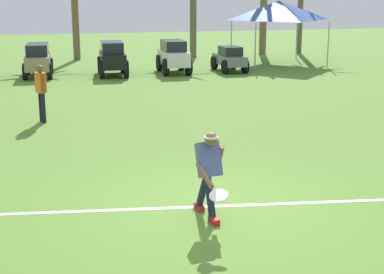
# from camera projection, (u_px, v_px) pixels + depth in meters

# --- Properties ---
(ground_plane) EXTENTS (80.00, 80.00, 0.00)m
(ground_plane) POSITION_uv_depth(u_px,v_px,m) (215.00, 208.00, 9.78)
(ground_plane) COLOR #5C8C32
(field_line_paint) EXTENTS (20.31, 2.91, 0.01)m
(field_line_paint) POSITION_uv_depth(u_px,v_px,m) (214.00, 206.00, 9.83)
(field_line_paint) COLOR white
(field_line_paint) RESTS_ON ground_plane
(frisbee_thrower) EXTENTS (0.47, 1.11, 1.43)m
(frisbee_thrower) POSITION_uv_depth(u_px,v_px,m) (208.00, 170.00, 9.13)
(frisbee_thrower) COLOR #191E38
(frisbee_thrower) RESTS_ON ground_plane
(frisbee_in_flight) EXTENTS (0.37, 0.37, 0.12)m
(frisbee_in_flight) POSITION_uv_depth(u_px,v_px,m) (219.00, 195.00, 8.32)
(frisbee_in_flight) COLOR white
(teammate_near_sideline) EXTENTS (0.31, 0.48, 1.56)m
(teammate_near_sideline) POSITION_uv_depth(u_px,v_px,m) (41.00, 88.00, 15.80)
(teammate_near_sideline) COLOR black
(teammate_near_sideline) RESTS_ON ground_plane
(parked_car_slot_b) EXTENTS (1.23, 2.44, 1.34)m
(parked_car_slot_b) POSITION_uv_depth(u_px,v_px,m) (38.00, 59.00, 24.17)
(parked_car_slot_b) COLOR #998466
(parked_car_slot_b) RESTS_ON ground_plane
(parked_car_slot_c) EXTENTS (1.25, 2.39, 1.40)m
(parked_car_slot_c) POSITION_uv_depth(u_px,v_px,m) (112.00, 58.00, 24.46)
(parked_car_slot_c) COLOR black
(parked_car_slot_c) RESTS_ON ground_plane
(parked_car_slot_d) EXTENTS (1.18, 2.36, 1.40)m
(parked_car_slot_d) POSITION_uv_depth(u_px,v_px,m) (173.00, 56.00, 25.14)
(parked_car_slot_d) COLOR silver
(parked_car_slot_d) RESTS_ON ground_plane
(parked_car_slot_e) EXTENTS (1.15, 2.23, 1.10)m
(parked_car_slot_e) POSITION_uv_depth(u_px,v_px,m) (230.00, 59.00, 25.69)
(parked_car_slot_e) COLOR slate
(parked_car_slot_e) RESTS_ON ground_plane
(event_tent) EXTENTS (3.71, 3.71, 2.99)m
(event_tent) POSITION_uv_depth(u_px,v_px,m) (279.00, 10.00, 27.74)
(event_tent) COLOR #B2B5BA
(event_tent) RESTS_ON ground_plane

